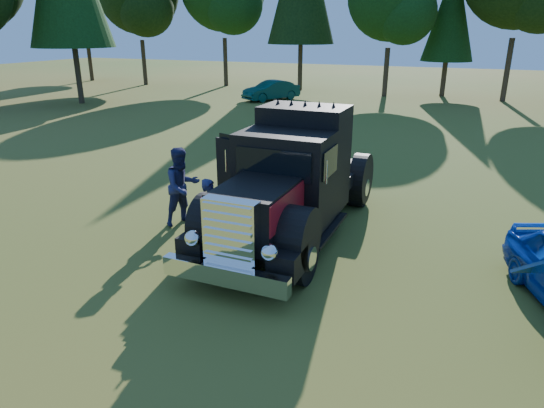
{
  "coord_description": "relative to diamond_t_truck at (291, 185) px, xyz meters",
  "views": [
    {
      "loc": [
        2.56,
        -7.25,
        4.75
      ],
      "look_at": [
        -1.41,
        2.12,
        1.04
      ],
      "focal_mm": 32.0,
      "sensor_mm": 36.0,
      "label": 1
    }
  ],
  "objects": [
    {
      "name": "spectator_near",
      "position": [
        -1.39,
        -1.37,
        -0.46
      ],
      "size": [
        0.54,
        0.68,
        1.64
      ],
      "primitive_type": "imported",
      "rotation": [
        0.0,
        0.0,
        1.29
      ],
      "color": "#1C2242",
      "rests_on": "ground"
    },
    {
      "name": "spectator_far",
      "position": [
        -2.78,
        -0.35,
        -0.28
      ],
      "size": [
        1.11,
        1.2,
        2.0
      ],
      "primitive_type": "imported",
      "rotation": [
        0.0,
        0.0,
        1.11
      ],
      "color": "#1C1C42",
      "rests_on": "ground"
    },
    {
      "name": "diamond_t_truck",
      "position": [
        0.0,
        0.0,
        0.0
      ],
      "size": [
        3.34,
        7.16,
        3.0
      ],
      "color": "black",
      "rests_on": "ground"
    },
    {
      "name": "ground",
      "position": [
        1.26,
        -2.89,
        -1.28
      ],
      "size": [
        120.0,
        120.0,
        0.0
      ],
      "primitive_type": "plane",
      "color": "#305719",
      "rests_on": "ground"
    },
    {
      "name": "distant_teal_car",
      "position": [
        -9.59,
        21.36,
        -0.61
      ],
      "size": [
        3.36,
        4.18,
        1.33
      ],
      "primitive_type": "imported",
      "rotation": [
        0.0,
        0.0,
        -0.56
      ],
      "color": "#09383A",
      "rests_on": "ground"
    }
  ]
}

